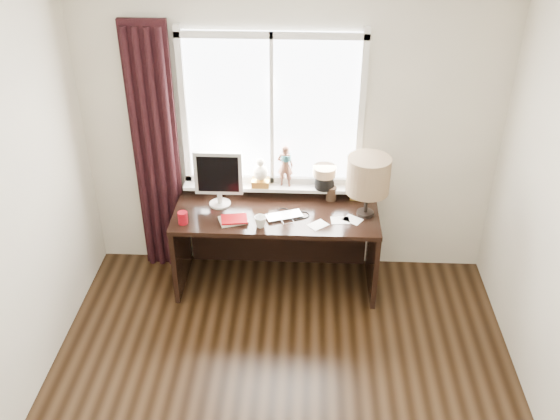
# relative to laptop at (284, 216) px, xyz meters

# --- Properties ---
(ceiling) EXTENTS (3.50, 4.00, 0.00)m
(ceiling) POSITION_rel_laptop_xyz_m (0.03, -1.55, 1.84)
(ceiling) COLOR white
(ceiling) RESTS_ON wall_back
(wall_back) EXTENTS (3.50, 0.00, 2.60)m
(wall_back) POSITION_rel_laptop_xyz_m (0.03, 0.45, 0.54)
(wall_back) COLOR beige
(wall_back) RESTS_ON ground
(laptop) EXTENTS (0.34, 0.28, 0.02)m
(laptop) POSITION_rel_laptop_xyz_m (0.00, 0.00, 0.00)
(laptop) COLOR silver
(laptop) RESTS_ON desk
(mug) EXTENTS (0.13, 0.13, 0.10)m
(mug) POSITION_rel_laptop_xyz_m (-0.19, -0.15, 0.04)
(mug) COLOR white
(mug) RESTS_ON desk
(red_cup) EXTENTS (0.08, 0.08, 0.10)m
(red_cup) POSITION_rel_laptop_xyz_m (-0.81, -0.13, 0.04)
(red_cup) COLOR maroon
(red_cup) RESTS_ON desk
(window) EXTENTS (1.52, 0.22, 1.40)m
(window) POSITION_rel_laptop_xyz_m (-0.11, 0.40, 0.54)
(window) COLOR white
(window) RESTS_ON ground
(curtain) EXTENTS (0.38, 0.09, 2.25)m
(curtain) POSITION_rel_laptop_xyz_m (-1.10, 0.36, 0.35)
(curtain) COLOR black
(curtain) RESTS_ON floor
(desk) EXTENTS (1.70, 0.70, 0.75)m
(desk) POSITION_rel_laptop_xyz_m (-0.07, 0.18, -0.26)
(desk) COLOR black
(desk) RESTS_ON floor
(monitor) EXTENTS (0.40, 0.18, 0.49)m
(monitor) POSITION_rel_laptop_xyz_m (-0.55, 0.18, 0.27)
(monitor) COLOR beige
(monitor) RESTS_ON desk
(notebook_stack) EXTENTS (0.26, 0.22, 0.03)m
(notebook_stack) POSITION_rel_laptop_xyz_m (-0.41, -0.08, 0.00)
(notebook_stack) COLOR beige
(notebook_stack) RESTS_ON desk
(brush_holder) EXTENTS (0.09, 0.09, 0.25)m
(brush_holder) POSITION_rel_laptop_xyz_m (0.39, 0.30, 0.05)
(brush_holder) COLOR black
(brush_holder) RESTS_ON desk
(icon_frame) EXTENTS (0.10, 0.03, 0.13)m
(icon_frame) POSITION_rel_laptop_xyz_m (0.60, 0.29, 0.05)
(icon_frame) COLOR gold
(icon_frame) RESTS_ON desk
(table_lamp) EXTENTS (0.35, 0.35, 0.52)m
(table_lamp) POSITION_rel_laptop_xyz_m (0.66, 0.07, 0.35)
(table_lamp) COLOR black
(table_lamp) RESTS_ON desk
(loose_papers) EXTENTS (0.47, 0.27, 0.00)m
(loose_papers) POSITION_rel_laptop_xyz_m (0.43, -0.05, -0.01)
(loose_papers) COLOR white
(loose_papers) RESTS_ON desk
(desk_cables) EXTENTS (0.31, 0.23, 0.01)m
(desk_cables) POSITION_rel_laptop_xyz_m (0.08, 0.04, -0.01)
(desk_cables) COLOR black
(desk_cables) RESTS_ON desk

